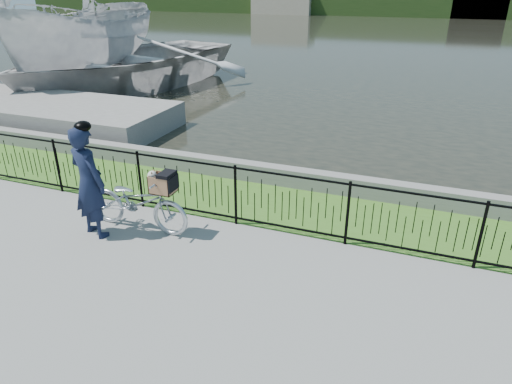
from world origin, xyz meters
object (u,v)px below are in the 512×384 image
at_px(boat_far, 123,61).
at_px(cyclist, 88,181).
at_px(bicycle_rig, 138,202).
at_px(boat_near, 84,40).
at_px(dock, 23,110).

bearing_deg(boat_far, cyclist, -56.92).
distance_m(bicycle_rig, boat_near, 12.93).
relative_size(dock, cyclist, 4.91).
distance_m(dock, boat_far, 5.30).
height_order(dock, boat_far, boat_far).
distance_m(bicycle_rig, cyclist, 0.90).
bearing_deg(boat_far, dock, -91.11).
relative_size(cyclist, boat_far, 0.17).
bearing_deg(boat_near, cyclist, -50.50).
bearing_deg(dock, bicycle_rig, -31.96).
relative_size(dock, boat_near, 1.07).
bearing_deg(boat_far, bicycle_rig, -53.39).
relative_size(bicycle_rig, cyclist, 0.97).
bearing_deg(boat_far, boat_near, -160.63).
bearing_deg(cyclist, boat_far, 123.08).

